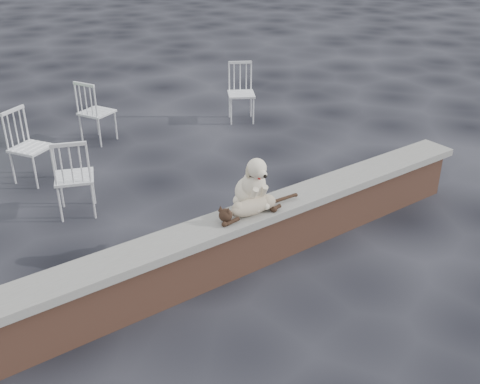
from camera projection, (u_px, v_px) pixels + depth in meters
ground at (232, 270)px, 5.46m from camera, size 60.00×60.00×0.00m
brick_wall at (232, 248)px, 5.34m from camera, size 6.00×0.30×0.50m
capstone at (232, 222)px, 5.21m from camera, size 6.20×0.40×0.08m
dog at (250, 180)px, 5.30m from camera, size 0.40×0.50×0.54m
cat at (253, 205)px, 5.23m from camera, size 1.10×0.36×0.18m
chair_e at (97, 111)px, 8.26m from camera, size 0.75×0.75×0.94m
chair_c at (74, 176)px, 6.28m from camera, size 0.73×0.73×0.94m
chair_a at (31, 147)px, 7.03m from camera, size 0.77×0.77×0.94m
chair_d at (241, 93)px, 9.07m from camera, size 0.77×0.77×0.94m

